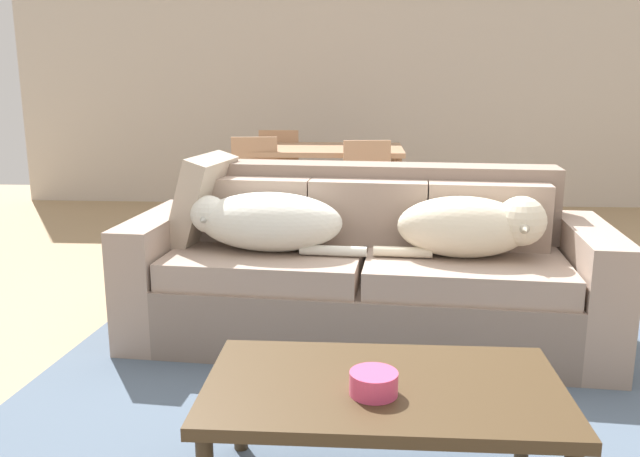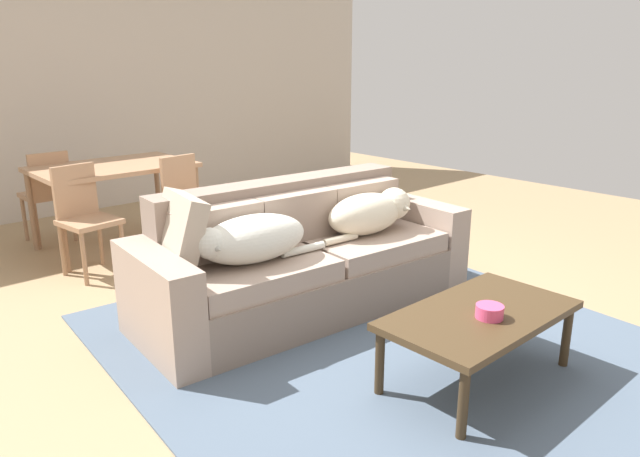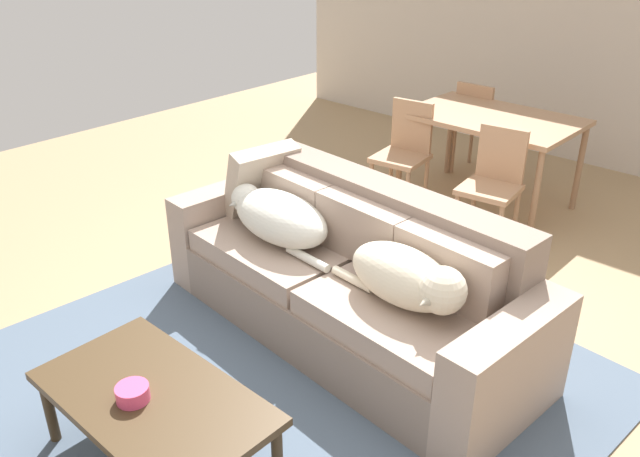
{
  "view_description": "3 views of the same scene",
  "coord_description": "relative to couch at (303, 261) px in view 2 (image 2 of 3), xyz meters",
  "views": [
    {
      "loc": [
        -0.27,
        -3.11,
        1.33
      ],
      "look_at": [
        -0.48,
        0.22,
        0.57
      ],
      "focal_mm": 36.78,
      "sensor_mm": 36.0,
      "label": 1
    },
    {
      "loc": [
        -2.79,
        -2.82,
        1.73
      ],
      "look_at": [
        -0.25,
        -0.02,
        0.63
      ],
      "focal_mm": 33.21,
      "sensor_mm": 36.0,
      "label": 2
    },
    {
      "loc": [
        1.85,
        -2.39,
        2.34
      ],
      "look_at": [
        -0.31,
        -0.02,
        0.74
      ],
      "focal_mm": 36.74,
      "sensor_mm": 36.0,
      "label": 3
    }
  ],
  "objects": [
    {
      "name": "ground_plane",
      "position": [
        0.24,
        -0.17,
        -0.34
      ],
      "size": [
        10.0,
        10.0,
        0.0
      ],
      "primitive_type": "plane",
      "color": "tan"
    },
    {
      "name": "back_partition",
      "position": [
        0.24,
        3.83,
        1.01
      ],
      "size": [
        8.0,
        0.12,
        2.7
      ],
      "primitive_type": "cube",
      "color": "beige",
      "rests_on": "ground"
    },
    {
      "name": "area_rug",
      "position": [
        -0.0,
        -0.8,
        -0.34
      ],
      "size": [
        3.25,
        3.55,
        0.01
      ],
      "primitive_type": "cube",
      "rotation": [
        0.0,
        0.0,
        -0.08
      ],
      "color": "slate",
      "rests_on": "ground"
    },
    {
      "name": "couch",
      "position": [
        0.0,
        0.0,
        0.0
      ],
      "size": [
        2.46,
        1.07,
        0.88
      ],
      "rotation": [
        0.0,
        0.0,
        -0.08
      ],
      "color": "gray",
      "rests_on": "ground"
    },
    {
      "name": "dog_on_left_cushion",
      "position": [
        -0.51,
        -0.09,
        0.29
      ],
      "size": [
        0.89,
        0.44,
        0.3
      ],
      "rotation": [
        0.0,
        0.0,
        -0.08
      ],
      "color": "silver",
      "rests_on": "couch"
    },
    {
      "name": "dog_on_right_cushion",
      "position": [
        0.51,
        -0.16,
        0.3
      ],
      "size": [
        0.82,
        0.4,
        0.31
      ],
      "rotation": [
        0.0,
        0.0,
        -0.08
      ],
      "color": "beige",
      "rests_on": "couch"
    },
    {
      "name": "throw_pillow_by_left_arm",
      "position": [
        -0.88,
        0.13,
        0.35
      ],
      "size": [
        0.33,
        0.51,
        0.49
      ],
      "primitive_type": "cube",
      "rotation": [
        0.0,
        0.3,
        -0.16
      ],
      "color": "#B8A692",
      "rests_on": "couch"
    },
    {
      "name": "coffee_table",
      "position": [
        0.05,
        -1.41,
        0.02
      ],
      "size": [
        1.11,
        0.62,
        0.41
      ],
      "color": "#46331E",
      "rests_on": "ground"
    },
    {
      "name": "bowl_on_coffee_table",
      "position": [
        0.02,
        -1.48,
        0.1
      ],
      "size": [
        0.15,
        0.15,
        0.07
      ],
      "primitive_type": "cylinder",
      "color": "#EA4C7F",
      "rests_on": "coffee_table"
    },
    {
      "name": "dining_table",
      "position": [
        -0.37,
        2.24,
        0.36
      ],
      "size": [
        1.35,
        0.9,
        0.77
      ],
      "color": "tan",
      "rests_on": "ground"
    },
    {
      "name": "dining_chair_near_left",
      "position": [
        -0.86,
        1.71,
        0.16
      ],
      "size": [
        0.45,
        0.45,
        0.89
      ],
      "rotation": [
        0.0,
        0.0,
        0.14
      ],
      "color": "tan",
      "rests_on": "ground"
    },
    {
      "name": "dining_chair_near_right",
      "position": [
        0.02,
        1.6,
        0.16
      ],
      "size": [
        0.45,
        0.45,
        0.88
      ],
      "rotation": [
        0.0,
        0.0,
        0.13
      ],
      "color": "tan",
      "rests_on": "ground"
    },
    {
      "name": "dining_chair_far_left",
      "position": [
        -0.79,
        2.77,
        0.16
      ],
      "size": [
        0.41,
        0.41,
        0.88
      ],
      "rotation": [
        0.0,
        0.0,
        3.16
      ],
      "color": "tan",
      "rests_on": "ground"
    }
  ]
}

